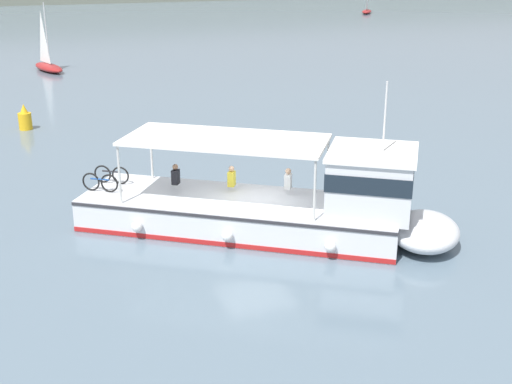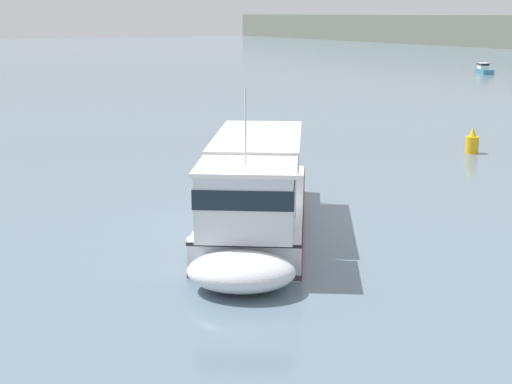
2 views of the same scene
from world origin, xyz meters
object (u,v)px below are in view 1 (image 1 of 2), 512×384
ferry_main (285,205)px  sailboat_near_starboard (48,64)px  channel_buoy (25,119)px  sailboat_near_port (367,10)px

ferry_main → sailboat_near_starboard: size_ratio=2.26×
ferry_main → channel_buoy: 19.54m
ferry_main → sailboat_near_port: sailboat_near_port is taller
ferry_main → sailboat_near_port: 89.59m
ferry_main → sailboat_near_port: bearing=58.8°
sailboat_near_port → sailboat_near_starboard: bearing=-142.5°
ferry_main → sailboat_near_port: (46.36, 76.66, -0.47)m
ferry_main → channel_buoy: (-7.60, 17.99, -0.45)m
channel_buoy → sailboat_near_port: bearing=47.4°
channel_buoy → ferry_main: bearing=-67.1°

